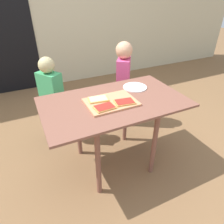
{
  "coord_description": "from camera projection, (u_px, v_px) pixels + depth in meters",
  "views": [
    {
      "loc": [
        -0.66,
        -1.35,
        1.53
      ],
      "look_at": [
        -0.02,
        0.0,
        0.61
      ],
      "focal_mm": 32.29,
      "sensor_mm": 36.0,
      "label": 1
    }
  ],
  "objects": [
    {
      "name": "child_right",
      "position": [
        123.0,
        79.0,
        2.4
      ],
      "size": [
        0.25,
        0.28,
        1.04
      ],
      "color": "#273851",
      "rests_on": "ground"
    },
    {
      "name": "pizza_slice_far_left",
      "position": [
        98.0,
        99.0,
        1.69
      ],
      "size": [
        0.18,
        0.13,
        0.01
      ],
      "color": "tan",
      "rests_on": "cutting_board"
    },
    {
      "name": "cutting_board",
      "position": [
        111.0,
        102.0,
        1.68
      ],
      "size": [
        0.41,
        0.3,
        0.02
      ],
      "primitive_type": "cube",
      "color": "tan",
      "rests_on": "dining_table"
    },
    {
      "name": "pizza_slice_near_left",
      "position": [
        105.0,
        107.0,
        1.57
      ],
      "size": [
        0.17,
        0.12,
        0.01
      ],
      "color": "tan",
      "rests_on": "cutting_board"
    },
    {
      "name": "child_left",
      "position": [
        52.0,
        96.0,
        2.14
      ],
      "size": [
        0.25,
        0.28,
        0.97
      ],
      "color": "navy",
      "rests_on": "ground"
    },
    {
      "name": "ground_plane",
      "position": [
        114.0,
        161.0,
        2.09
      ],
      "size": [
        16.0,
        16.0,
        0.0
      ],
      "primitive_type": "plane",
      "color": "brown"
    },
    {
      "name": "house_door",
      "position": [
        2.0,
        30.0,
        3.01
      ],
      "size": [
        0.9,
        0.02,
        2.0
      ],
      "primitive_type": "cube",
      "color": "black",
      "rests_on": "ground"
    },
    {
      "name": "pizza_slice_near_right",
      "position": [
        125.0,
        102.0,
        1.65
      ],
      "size": [
        0.18,
        0.13,
        0.01
      ],
      "color": "tan",
      "rests_on": "cutting_board"
    },
    {
      "name": "plate_white_right",
      "position": [
        135.0,
        87.0,
        1.94
      ],
      "size": [
        0.23,
        0.23,
        0.01
      ],
      "primitive_type": "cylinder",
      "color": "white",
      "rests_on": "dining_table"
    },
    {
      "name": "dining_table",
      "position": [
        114.0,
        110.0,
        1.76
      ],
      "size": [
        1.22,
        0.72,
        0.71
      ],
      "color": "brown",
      "rests_on": "ground"
    }
  ]
}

